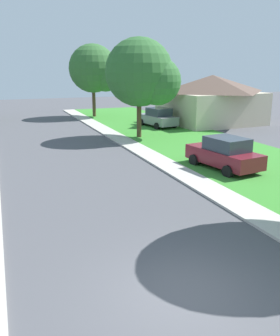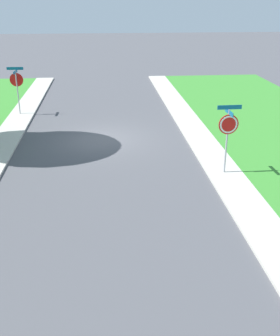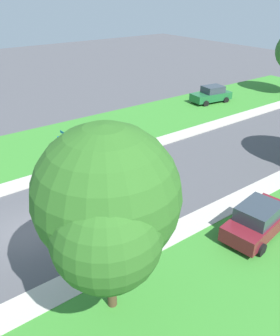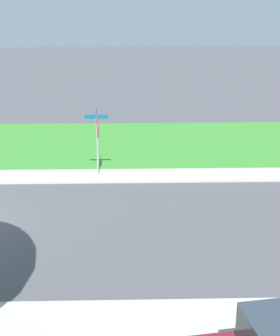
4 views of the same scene
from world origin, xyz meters
name	(u,v)px [view 2 (image 2 of 4)]	position (x,y,z in m)	size (l,w,h in m)	color
ground_plane	(103,139)	(0.00, 0.00, 0.00)	(120.00, 120.00, 0.00)	#4C4C51
stop_sign_near_corner	(17,83)	(4.80, -4.84, 1.89)	(0.92, 0.92, 2.77)	#9E9EA3
stop_sign_far_corner	(228,128)	(-4.67, 4.70, 1.89)	(0.92, 0.92, 2.77)	#9E9EA3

